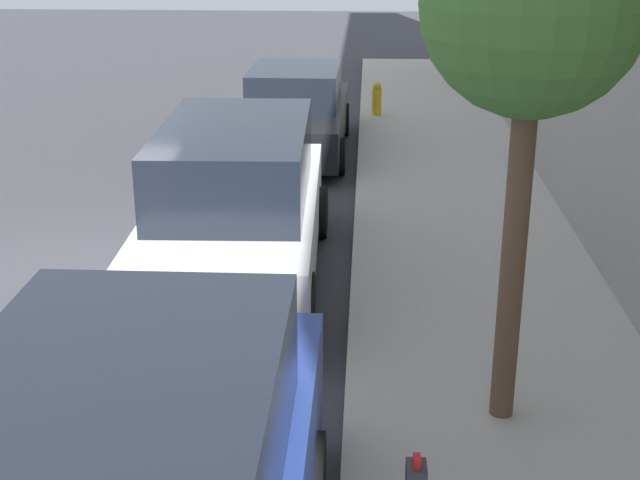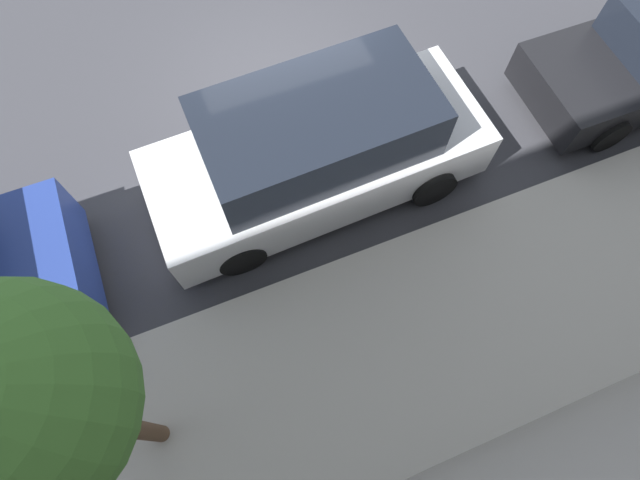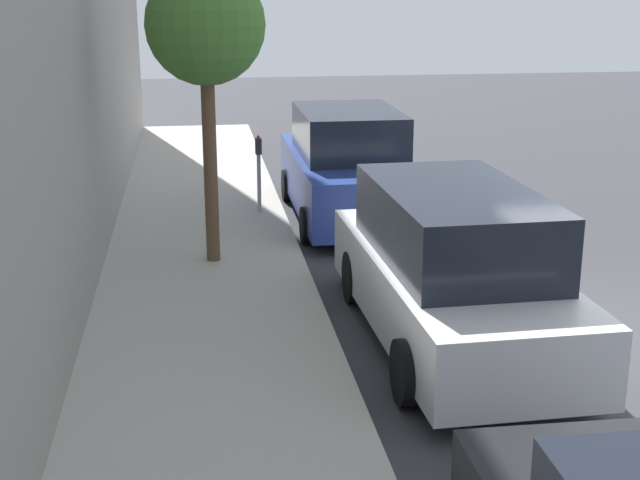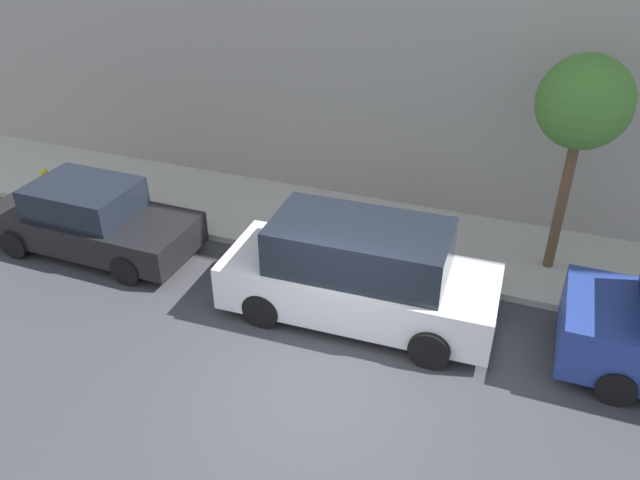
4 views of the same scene
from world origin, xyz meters
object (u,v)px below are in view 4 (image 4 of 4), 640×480
parked_sedan_third (91,219)px  fire_hydrant (47,182)px  parked_minivan_second (359,273)px  street_tree (584,105)px

parked_sedan_third → fire_hydrant: 2.99m
parked_minivan_second → fire_hydrant: 8.76m
parked_minivan_second → fire_hydrant: parked_minivan_second is taller
parked_sedan_third → street_tree: street_tree is taller
parked_sedan_third → street_tree: size_ratio=1.06×
parked_minivan_second → fire_hydrant: size_ratio=7.18×
street_tree → fire_hydrant: (-1.01, 11.79, -3.05)m
parked_sedan_third → fire_hydrant: (1.52, 2.56, -0.23)m
parked_sedan_third → fire_hydrant: bearing=59.4°
street_tree → parked_minivan_second: bearing=130.4°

